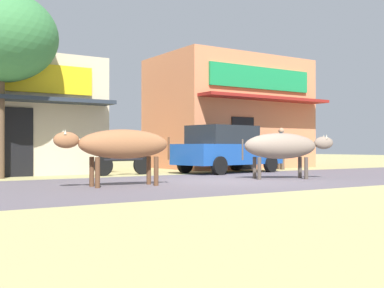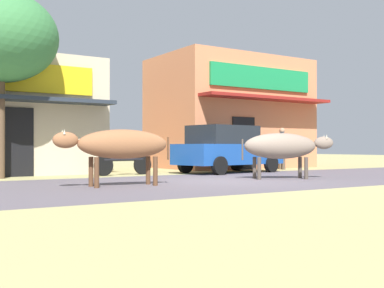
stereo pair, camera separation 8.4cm
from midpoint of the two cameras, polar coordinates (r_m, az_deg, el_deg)
ground at (r=13.09m, az=4.49°, el=-4.30°), size 80.00×80.00×0.00m
asphalt_road at (r=13.09m, az=4.49°, el=-4.29°), size 72.00×6.28×0.00m
storefront_right_club at (r=21.97m, az=4.51°, el=3.54°), size 6.48×5.24×4.77m
roadside_tree at (r=15.27m, az=-21.24°, el=11.48°), size 3.24×3.24×5.34m
parked_hatchback_car at (r=17.20m, az=4.25°, el=-0.55°), size 4.22×2.34×1.64m
parked_motorcycle at (r=15.80m, az=-7.73°, el=-1.89°), size 2.06×0.29×1.07m
cow_near_brown at (r=11.31m, az=-8.11°, el=-0.09°), size 2.76×0.82×1.31m
cow_far_dark at (r=14.06m, az=10.62°, el=-0.28°), size 2.56×1.58×1.29m
pedestrian_by_shop at (r=19.97m, az=10.56°, el=-0.11°), size 0.48×0.61×1.67m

